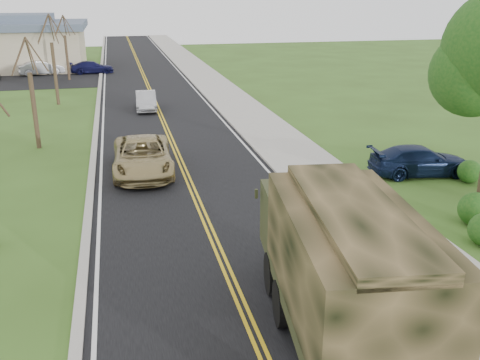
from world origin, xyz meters
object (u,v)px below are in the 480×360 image
object	(u,v)px
military_truck	(341,261)
suv_champagne	(143,156)
pickup_navy	(420,161)
sedan_silver	(146,101)

from	to	relation	value
military_truck	suv_champagne	world-z (taller)	military_truck
military_truck	suv_champagne	distance (m)	14.32
suv_champagne	pickup_navy	xyz separation A→B (m)	(12.11, -3.12, -0.13)
suv_champagne	military_truck	bearing A→B (deg)	-73.36
sedan_silver	pickup_navy	bearing A→B (deg)	-54.93
military_truck	pickup_navy	size ratio (longest dim) A/B	1.71
military_truck	pickup_navy	distance (m)	13.70
suv_champagne	sedan_silver	world-z (taller)	suv_champagne
sedan_silver	pickup_navy	world-z (taller)	pickup_navy
military_truck	pickup_navy	xyz separation A→B (m)	(8.47, 10.66, -1.48)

